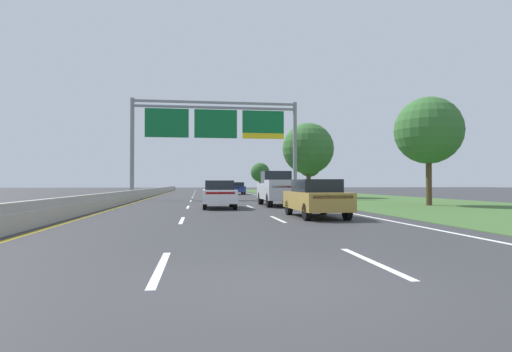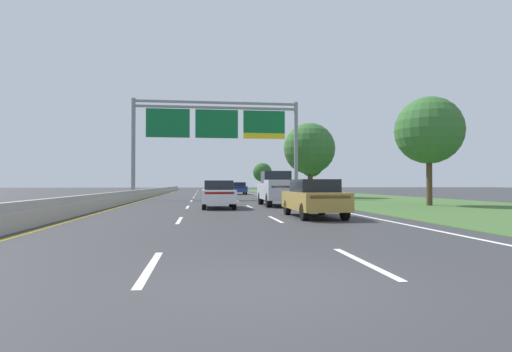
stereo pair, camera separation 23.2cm
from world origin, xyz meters
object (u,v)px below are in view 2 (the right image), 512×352
object	(u,v)px
overhead_sign_gantry	(217,128)
roadside_tree_near	(429,130)
roadside_tree_far	(311,165)
pickup_truck_silver	(278,189)
roadside_tree_mid	(309,149)
car_gold_right_lane_sedan	(314,198)
car_white_centre_lane_sedan	(218,194)
car_blue_right_lane_sedan	(239,188)
roadside_tree_distant	(262,172)

from	to	relation	value
overhead_sign_gantry	roadside_tree_near	size ratio (longest dim) A/B	2.18
roadside_tree_far	overhead_sign_gantry	bearing A→B (deg)	-124.27
pickup_truck_silver	roadside_tree_mid	xyz separation A→B (m)	(6.02, 15.19, 3.87)
car_gold_right_lane_sedan	roadside_tree_far	xyz separation A→B (m)	(11.13, 42.20, 3.23)
car_white_centre_lane_sedan	roadside_tree_near	distance (m)	13.96
overhead_sign_gantry	pickup_truck_silver	bearing A→B (deg)	-73.80
car_blue_right_lane_sedan	roadside_tree_far	xyz separation A→B (m)	(11.00, 4.90, 3.23)
car_blue_right_lane_sedan	roadside_tree_near	size ratio (longest dim) A/B	0.64
pickup_truck_silver	roadside_tree_mid	bearing A→B (deg)	-20.98
car_blue_right_lane_sedan	roadside_tree_distant	world-z (taller)	roadside_tree_distant
roadside_tree_near	roadside_tree_distant	bearing A→B (deg)	93.48
overhead_sign_gantry	roadside_tree_far	xyz separation A→B (m)	(14.44, 21.20, -2.34)
overhead_sign_gantry	car_white_centre_lane_sedan	bearing A→B (deg)	-91.53
roadside_tree_far	car_white_centre_lane_sedan	bearing A→B (deg)	-112.83
roadside_tree_far	car_blue_right_lane_sedan	bearing A→B (deg)	-155.99
car_white_centre_lane_sedan	roadside_tree_distant	world-z (taller)	roadside_tree_distant
pickup_truck_silver	car_blue_right_lane_sedan	xyz separation A→B (m)	(-0.01, 28.17, -0.26)
car_blue_right_lane_sedan	roadside_tree_distant	distance (m)	23.74
car_white_centre_lane_sedan	roadside_tree_near	xyz separation A→B (m)	(13.35, 0.94, 3.95)
overhead_sign_gantry	roadside_tree_distant	distance (m)	40.33
roadside_tree_mid	roadside_tree_near	bearing A→B (deg)	-77.91
pickup_truck_silver	roadside_tree_far	world-z (taller)	roadside_tree_far
overhead_sign_gantry	roadside_tree_near	bearing A→B (deg)	-45.19
pickup_truck_silver	car_gold_right_lane_sedan	bearing A→B (deg)	179.75
roadside_tree_mid	roadside_tree_distant	distance (m)	35.72
car_white_centre_lane_sedan	car_blue_right_lane_sedan	world-z (taller)	same
car_white_centre_lane_sedan	car_gold_right_lane_sedan	bearing A→B (deg)	-151.49
overhead_sign_gantry	car_white_centre_lane_sedan	xyz separation A→B (m)	(-0.37, -14.00, -5.58)
roadside_tree_far	roadside_tree_distant	size ratio (longest dim) A/B	1.10
overhead_sign_gantry	pickup_truck_silver	size ratio (longest dim) A/B	2.78
car_gold_right_lane_sedan	roadside_tree_near	bearing A→B (deg)	-51.31
overhead_sign_gantry	car_blue_right_lane_sedan	size ratio (longest dim) A/B	3.42
car_gold_right_lane_sedan	roadside_tree_near	xyz separation A→B (m)	(9.67, 7.93, 3.95)
overhead_sign_gantry	car_white_centre_lane_sedan	distance (m)	15.08
roadside_tree_distant	car_gold_right_lane_sedan	bearing A→B (deg)	-96.18
car_blue_right_lane_sedan	roadside_tree_far	bearing A→B (deg)	-66.07
overhead_sign_gantry	pickup_truck_silver	xyz separation A→B (m)	(3.45, -11.88, -5.32)
pickup_truck_silver	roadside_tree_distant	world-z (taller)	roadside_tree_distant
overhead_sign_gantry	car_white_centre_lane_sedan	world-z (taller)	overhead_sign_gantry
overhead_sign_gantry	car_gold_right_lane_sedan	distance (m)	21.98
pickup_truck_silver	roadside_tree_distant	bearing A→B (deg)	-6.50
roadside_tree_far	roadside_tree_near	bearing A→B (deg)	-92.45
pickup_truck_silver	car_gold_right_lane_sedan	xyz separation A→B (m)	(-0.14, -9.12, -0.26)
pickup_truck_silver	car_white_centre_lane_sedan	size ratio (longest dim) A/B	1.23
roadside_tree_distant	car_blue_right_lane_sedan	bearing A→B (deg)	-105.68
car_blue_right_lane_sedan	car_gold_right_lane_sedan	bearing A→B (deg)	179.72
car_blue_right_lane_sedan	roadside_tree_distant	xyz separation A→B (m)	(6.37, 22.71, 2.67)
roadside_tree_mid	overhead_sign_gantry	bearing A→B (deg)	-160.68
car_white_centre_lane_sedan	roadside_tree_far	distance (m)	38.33
car_white_centre_lane_sedan	roadside_tree_distant	size ratio (longest dim) A/B	0.84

